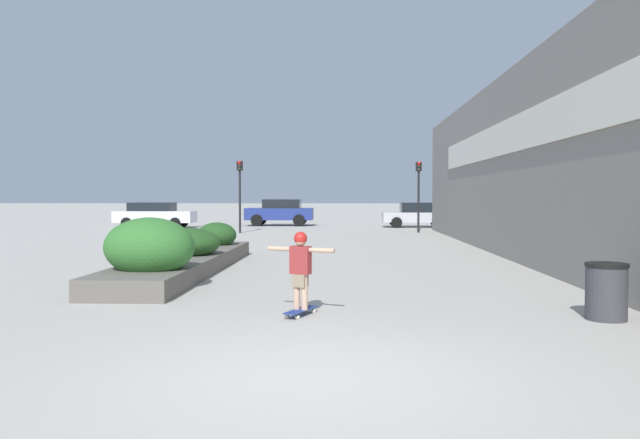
# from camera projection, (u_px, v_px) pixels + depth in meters

# --- Properties ---
(ground_plane) EXTENTS (300.00, 300.00, 0.00)m
(ground_plane) POSITION_uv_depth(u_px,v_px,m) (307.00, 378.00, 6.15)
(ground_plane) COLOR #ADA89E
(building_wall_right) EXTENTS (0.67, 31.01, 5.38)m
(building_wall_right) POSITION_uv_depth(u_px,v_px,m) (518.00, 164.00, 17.67)
(building_wall_right) COLOR gray
(building_wall_right) RESTS_ON ground_plane
(planter_box) EXTENTS (1.73, 8.96, 1.39)m
(planter_box) POSITION_uv_depth(u_px,v_px,m) (182.00, 253.00, 14.44)
(planter_box) COLOR #605B54
(planter_box) RESTS_ON ground_plane
(skateboard) EXTENTS (0.49, 0.81, 0.09)m
(skateboard) POSITION_uv_depth(u_px,v_px,m) (301.00, 311.00, 9.36)
(skateboard) COLOR navy
(skateboard) RESTS_ON ground_plane
(skateboarder) EXTENTS (1.04, 0.48, 1.17)m
(skateboarder) POSITION_uv_depth(u_px,v_px,m) (301.00, 262.00, 9.33)
(skateboarder) COLOR tan
(skateboarder) RESTS_ON skateboard
(trash_bin) EXTENTS (0.60, 0.60, 0.83)m
(trash_bin) POSITION_uv_depth(u_px,v_px,m) (606.00, 291.00, 9.04)
(trash_bin) COLOR #38383D
(trash_bin) RESTS_ON ground_plane
(car_leftmost) EXTENTS (4.77, 1.88, 1.49)m
(car_leftmost) POSITION_uv_depth(u_px,v_px,m) (522.00, 213.00, 35.75)
(car_leftmost) COLOR navy
(car_leftmost) RESTS_ON ground_plane
(car_center_left) EXTENTS (4.43, 1.84, 1.44)m
(car_center_left) POSITION_uv_depth(u_px,v_px,m) (155.00, 214.00, 35.47)
(car_center_left) COLOR silver
(car_center_left) RESTS_ON ground_plane
(car_center_right) EXTENTS (3.90, 1.86, 1.43)m
(car_center_right) POSITION_uv_depth(u_px,v_px,m) (417.00, 214.00, 35.98)
(car_center_right) COLOR #BCBCC1
(car_center_right) RESTS_ON ground_plane
(car_rightmost) EXTENTS (4.08, 1.98, 1.61)m
(car_rightmost) POSITION_uv_depth(u_px,v_px,m) (280.00, 212.00, 38.01)
(car_rightmost) COLOR navy
(car_rightmost) RESTS_ON ground_plane
(traffic_light_left) EXTENTS (0.28, 0.30, 3.51)m
(traffic_light_left) POSITION_uv_depth(u_px,v_px,m) (240.00, 184.00, 30.37)
(traffic_light_left) COLOR black
(traffic_light_left) RESTS_ON ground_plane
(traffic_light_right) EXTENTS (0.28, 0.30, 3.48)m
(traffic_light_right) POSITION_uv_depth(u_px,v_px,m) (419.00, 184.00, 30.65)
(traffic_light_right) COLOR black
(traffic_light_right) RESTS_ON ground_plane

